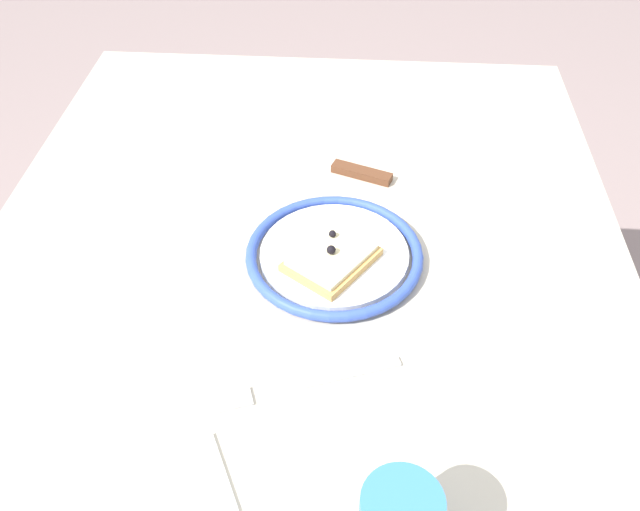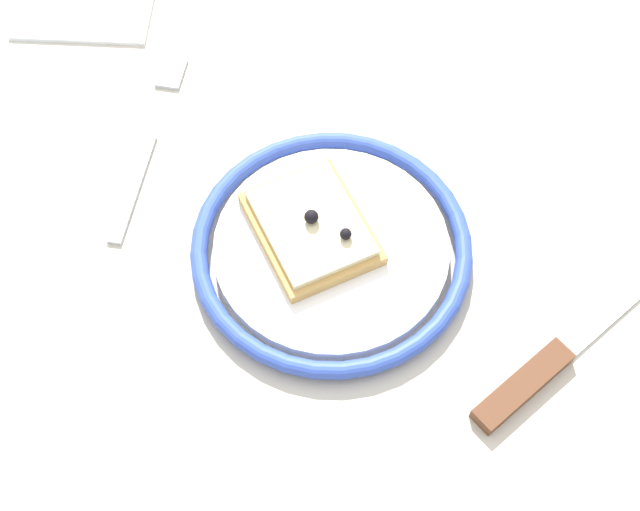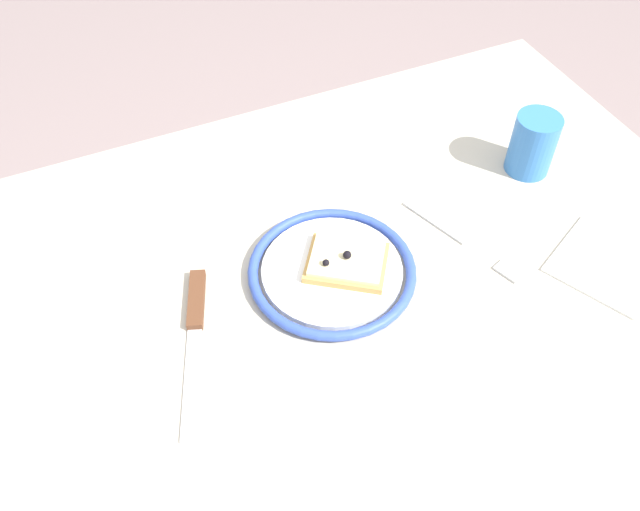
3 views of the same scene
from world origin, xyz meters
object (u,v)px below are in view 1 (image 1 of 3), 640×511
dining_table (301,315)px  pizza_slice_near (331,257)px  plate (334,255)px  fork (309,382)px  knife (341,168)px

dining_table → pizza_slice_near: bearing=-87.4°
plate → fork: (-0.19, 0.02, -0.01)m
pizza_slice_near → fork: pizza_slice_near is taller
pizza_slice_near → knife: (0.21, -0.00, -0.02)m
pizza_slice_near → fork: 0.18m
dining_table → plate: bearing=-65.0°
dining_table → fork: 0.20m
plate → knife: size_ratio=0.97×
knife → pizza_slice_near: bearing=179.3°
fork → dining_table: bearing=8.5°
dining_table → fork: (-0.17, -0.03, 0.09)m
plate → pizza_slice_near: (-0.02, 0.00, 0.01)m
plate → pizza_slice_near: size_ratio=1.69×
pizza_slice_near → fork: bearing=175.3°
plate → knife: plate is taller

